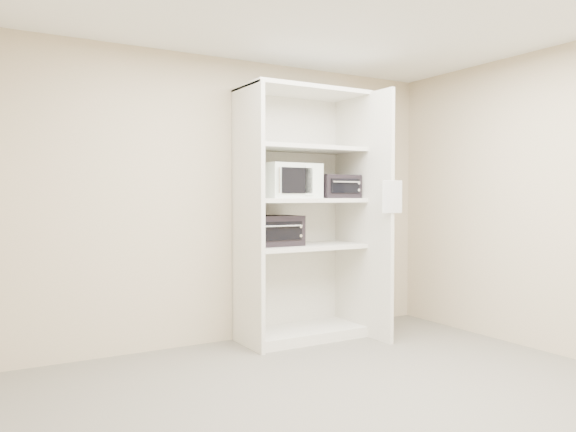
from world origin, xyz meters
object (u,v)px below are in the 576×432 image
microwave (287,181)px  toaster_oven_upper (336,187)px  shelving_unit (307,223)px  toaster_oven_lower (272,231)px

microwave → toaster_oven_upper: 0.52m
shelving_unit → toaster_oven_lower: size_ratio=4.71×
shelving_unit → toaster_oven_upper: size_ratio=6.02×
shelving_unit → toaster_oven_upper: (0.32, -0.05, 0.35)m
toaster_oven_upper → toaster_oven_lower: toaster_oven_upper is taller
microwave → toaster_oven_upper: (0.51, -0.09, -0.05)m
toaster_oven_upper → toaster_oven_lower: bearing=173.1°
microwave → toaster_oven_upper: bearing=-13.2°
microwave → toaster_oven_upper: size_ratio=1.38×
shelving_unit → toaster_oven_upper: 0.48m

